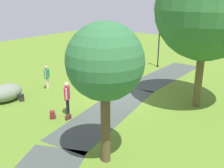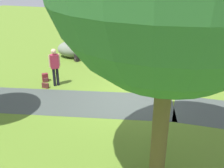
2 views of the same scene
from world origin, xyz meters
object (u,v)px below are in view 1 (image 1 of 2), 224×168
at_px(lawn_boulder, 6,93).
at_px(lamp_post, 159,44).
at_px(frisbee_on_grass, 96,87).
at_px(woman_with_handbag, 67,96).
at_px(large_shade_tree, 207,9).
at_px(handbag_on_grass, 68,117).
at_px(passerby_on_path, 47,76).
at_px(spare_backpack_on_lawn, 53,115).
at_px(backpack_by_boulder, 22,98).
at_px(man_near_boulder, 93,60).
at_px(young_tree_near_path, 105,63).

bearing_deg(lawn_boulder, lamp_post, 165.65).
bearing_deg(frisbee_on_grass, woman_with_handbag, 23.02).
distance_m(large_shade_tree, handbag_on_grass, 8.82).
bearing_deg(lawn_boulder, passerby_on_path, 174.82).
bearing_deg(spare_backpack_on_lawn, frisbee_on_grass, -163.71).
bearing_deg(passerby_on_path, woman_with_handbag, 65.87).
xyz_separation_m(lawn_boulder, handbag_on_grass, (-0.63, 4.67, -0.36)).
bearing_deg(lawn_boulder, spare_backpack_on_lawn, 93.32).
height_order(woman_with_handbag, backpack_by_boulder, woman_with_handbag).
distance_m(man_near_boulder, spare_backpack_on_lawn, 8.41).
height_order(lamp_post, handbag_on_grass, lamp_post).
xyz_separation_m(lawn_boulder, man_near_boulder, (-7.56, -0.08, 0.46)).
height_order(lawn_boulder, man_near_boulder, man_near_boulder).
height_order(backpack_by_boulder, frisbee_on_grass, backpack_by_boulder).
distance_m(woman_with_handbag, backpack_by_boulder, 3.69).
xyz_separation_m(man_near_boulder, backpack_by_boulder, (7.02, 0.79, -0.77)).
relative_size(passerby_on_path, frisbee_on_grass, 6.45).
height_order(large_shade_tree, man_near_boulder, large_shade_tree).
xyz_separation_m(large_shade_tree, lamp_post, (-5.88, -5.83, -3.32)).
height_order(large_shade_tree, woman_with_handbag, large_shade_tree).
distance_m(large_shade_tree, man_near_boulder, 10.09).
relative_size(lawn_boulder, handbag_on_grass, 6.23).
relative_size(large_shade_tree, passerby_on_path, 4.94).
xyz_separation_m(backpack_by_boulder, spare_backpack_on_lawn, (0.31, 3.24, 0.00)).
relative_size(young_tree_near_path, passerby_on_path, 3.27).
height_order(lawn_boulder, passerby_on_path, passerby_on_path).
height_order(passerby_on_path, frisbee_on_grass, passerby_on_path).
height_order(lamp_post, woman_with_handbag, lamp_post).
xyz_separation_m(lamp_post, spare_backpack_on_lawn, (12.05, 0.81, -1.75)).
bearing_deg(handbag_on_grass, backpack_by_boulder, -88.67).
bearing_deg(frisbee_on_grass, handbag_on_grass, 25.78).
relative_size(lamp_post, backpack_by_boulder, 7.78).
relative_size(man_near_boulder, spare_backpack_on_lawn, 4.15).
distance_m(man_near_boulder, backpack_by_boulder, 7.11).
bearing_deg(lamp_post, spare_backpack_on_lawn, 3.85).
distance_m(large_shade_tree, spare_backpack_on_lawn, 9.43).
bearing_deg(lamp_post, man_near_boulder, -34.38).
distance_m(young_tree_near_path, man_near_boulder, 12.18).
bearing_deg(man_near_boulder, frisbee_on_grass, 46.18).
bearing_deg(young_tree_near_path, lamp_post, -158.24).
height_order(lawn_boulder, woman_with_handbag, woman_with_handbag).
distance_m(passerby_on_path, handbag_on_grass, 4.98).
distance_m(lamp_post, backpack_by_boulder, 12.11).
distance_m(lawn_boulder, handbag_on_grass, 4.73).
bearing_deg(lamp_post, passerby_on_path, -16.93).
bearing_deg(man_near_boulder, handbag_on_grass, 34.47).
height_order(man_near_boulder, spare_backpack_on_lawn, man_near_boulder).
bearing_deg(frisbee_on_grass, lawn_boulder, -26.80).
xyz_separation_m(large_shade_tree, passerby_on_path, (3.60, -8.71, -4.35)).
height_order(woman_with_handbag, man_near_boulder, woman_with_handbag).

